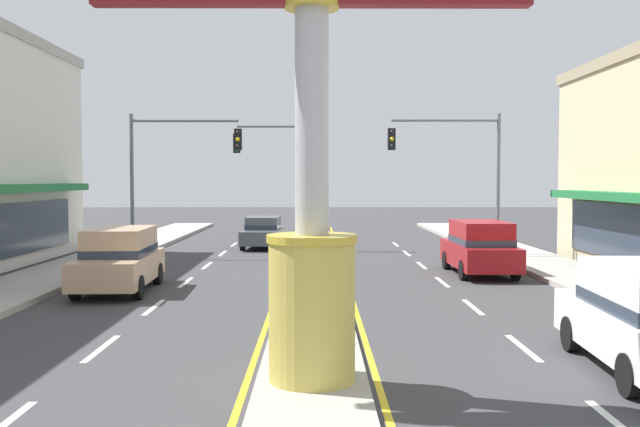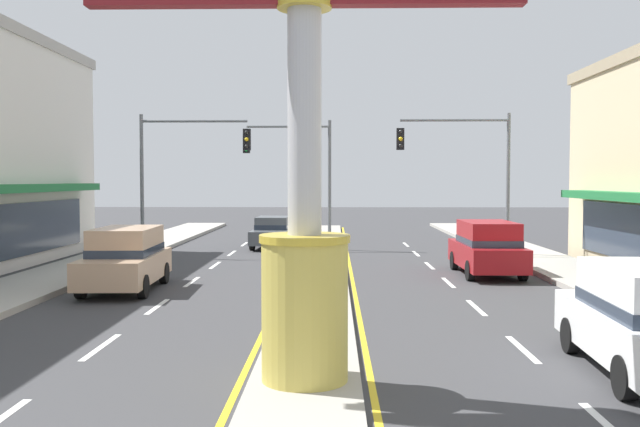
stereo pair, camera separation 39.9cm
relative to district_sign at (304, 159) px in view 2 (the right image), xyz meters
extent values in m
cube|color=#A39E93|center=(0.00, 11.45, -3.62)|extent=(1.81, 52.00, 0.14)
cube|color=#ADA89E|center=(-8.92, 9.45, -3.60)|extent=(2.83, 60.00, 0.18)
cube|color=#ADA89E|center=(8.92, 9.45, -3.60)|extent=(2.83, 60.00, 0.18)
cube|color=silver|center=(-4.21, 2.65, -3.68)|extent=(0.14, 2.20, 0.01)
cube|color=silver|center=(-4.21, 7.05, -3.68)|extent=(0.14, 2.20, 0.01)
cube|color=silver|center=(-4.21, 11.45, -3.68)|extent=(0.14, 2.20, 0.01)
cube|color=silver|center=(-4.21, 15.85, -3.68)|extent=(0.14, 2.20, 0.01)
cube|color=silver|center=(-4.21, 20.25, -3.68)|extent=(0.14, 2.20, 0.01)
cube|color=silver|center=(-4.21, 24.65, -3.68)|extent=(0.14, 2.20, 0.01)
cube|color=silver|center=(4.21, 2.65, -3.68)|extent=(0.14, 2.20, 0.01)
cube|color=silver|center=(4.21, 7.05, -3.68)|extent=(0.14, 2.20, 0.01)
cube|color=silver|center=(4.21, 11.45, -3.68)|extent=(0.14, 2.20, 0.01)
cube|color=silver|center=(4.21, 15.85, -3.68)|extent=(0.14, 2.20, 0.01)
cube|color=silver|center=(4.21, 20.25, -3.68)|extent=(0.14, 2.20, 0.01)
cube|color=silver|center=(4.21, 24.65, -3.68)|extent=(0.14, 2.20, 0.01)
cube|color=yellow|center=(-1.09, 11.45, -3.68)|extent=(0.12, 52.00, 0.01)
cube|color=yellow|center=(1.09, 11.45, -3.68)|extent=(0.12, 52.00, 0.01)
cylinder|color=gold|center=(0.00, 0.00, -2.44)|extent=(1.38, 1.38, 2.22)
cylinder|color=gold|center=(0.00, 0.00, -1.27)|extent=(1.45, 1.45, 0.12)
cylinder|color=#B7B7BC|center=(0.00, 0.00, 0.61)|extent=(0.54, 0.54, 3.87)
cylinder|color=gold|center=(0.00, 0.00, 2.44)|extent=(0.86, 0.86, 0.20)
cube|color=maroon|center=(0.00, 0.00, 2.46)|extent=(6.87, 0.29, 0.16)
cylinder|color=slate|center=(-7.91, 18.85, -0.59)|extent=(0.16, 0.16, 6.20)
cylinder|color=slate|center=(-5.60, 18.85, 2.21)|extent=(4.62, 0.12, 0.12)
cube|color=black|center=(-3.29, 18.69, 1.40)|extent=(0.32, 0.24, 0.92)
sphere|color=black|center=(-3.29, 18.55, 1.70)|extent=(0.17, 0.17, 0.17)
sphere|color=yellow|center=(-3.29, 18.55, 1.40)|extent=(0.17, 0.17, 0.17)
sphere|color=black|center=(-3.29, 18.55, 1.10)|extent=(0.17, 0.17, 0.17)
cylinder|color=slate|center=(7.91, 18.58, -0.59)|extent=(0.16, 0.16, 6.20)
cylinder|color=slate|center=(5.60, 18.58, 2.21)|extent=(4.62, 0.12, 0.12)
cube|color=black|center=(3.29, 18.42, 1.40)|extent=(0.32, 0.24, 0.92)
sphere|color=black|center=(3.29, 18.28, 1.70)|extent=(0.17, 0.17, 0.17)
sphere|color=yellow|center=(3.29, 18.28, 1.40)|extent=(0.17, 0.17, 0.17)
sphere|color=black|center=(3.29, 18.28, 1.10)|extent=(0.17, 0.17, 0.17)
cylinder|color=slate|center=(0.26, 21.95, -0.59)|extent=(0.16, 0.16, 6.20)
cylinder|color=slate|center=(-1.72, 21.95, 2.21)|extent=(3.96, 0.12, 0.12)
cube|color=black|center=(-3.70, 21.79, 1.40)|extent=(0.32, 0.24, 0.92)
sphere|color=black|center=(-3.70, 21.65, 1.70)|extent=(0.17, 0.17, 0.17)
sphere|color=black|center=(-3.70, 21.65, 1.40)|extent=(0.17, 0.17, 0.17)
sphere|color=#19D83F|center=(-3.70, 21.65, 1.10)|extent=(0.17, 0.17, 0.17)
cube|color=tan|center=(-5.86, 9.65, -2.99)|extent=(2.08, 4.67, 0.80)
cube|color=tan|center=(-5.86, 9.84, -2.19)|extent=(1.78, 2.92, 0.80)
cube|color=#283342|center=(-5.86, 9.84, -2.47)|extent=(1.82, 2.95, 0.24)
cylinder|color=black|center=(-4.93, 8.26, -3.35)|extent=(0.25, 0.69, 0.68)
cylinder|color=black|center=(-6.67, 8.19, -3.35)|extent=(0.25, 0.69, 0.68)
cylinder|color=black|center=(-5.04, 11.11, -3.35)|extent=(0.25, 0.69, 0.68)
cylinder|color=black|center=(-6.79, 11.04, -3.35)|extent=(0.25, 0.69, 0.68)
cylinder|color=black|center=(5.06, 2.39, -3.35)|extent=(0.26, 0.69, 0.68)
cylinder|color=black|center=(4.91, -0.46, -3.35)|extent=(0.26, 0.69, 0.68)
cube|color=#4C5156|center=(-2.56, 22.88, -3.09)|extent=(1.96, 4.38, 0.66)
cube|color=#4C5156|center=(-2.55, 23.05, -2.46)|extent=(1.65, 2.22, 0.60)
cube|color=#283342|center=(-2.55, 23.05, -2.64)|extent=(1.68, 2.24, 0.24)
cylinder|color=black|center=(-1.81, 21.51, -3.38)|extent=(0.25, 0.63, 0.62)
cylinder|color=black|center=(-3.43, 21.58, -3.38)|extent=(0.25, 0.63, 0.62)
cylinder|color=black|center=(-1.69, 24.17, -3.38)|extent=(0.25, 0.63, 0.62)
cylinder|color=black|center=(-3.30, 24.25, -3.38)|extent=(0.25, 0.63, 0.62)
cube|color=maroon|center=(5.86, 13.31, -2.99)|extent=(1.94, 4.62, 0.80)
cube|color=maroon|center=(5.86, 13.13, -2.19)|extent=(1.70, 2.87, 0.80)
cube|color=#283342|center=(5.86, 13.13, -2.47)|extent=(1.74, 2.90, 0.24)
cylinder|color=black|center=(4.97, 14.73, -3.35)|extent=(0.23, 0.68, 0.68)
cylinder|color=black|center=(6.72, 14.75, -3.35)|extent=(0.23, 0.68, 0.68)
cylinder|color=black|center=(5.00, 11.88, -3.35)|extent=(0.23, 0.68, 0.68)
cylinder|color=black|center=(6.74, 11.89, -3.35)|extent=(0.23, 0.68, 0.68)
camera|label=1|loc=(0.07, -10.85, -0.34)|focal=38.48mm
camera|label=2|loc=(0.47, -10.85, -0.34)|focal=38.48mm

